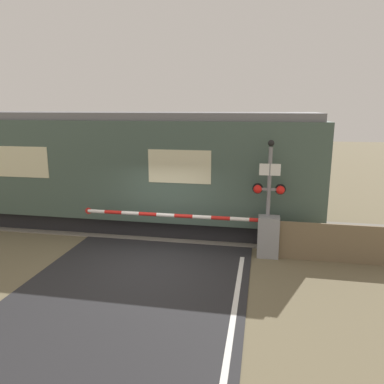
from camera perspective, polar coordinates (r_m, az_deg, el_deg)
ground_plane at (r=10.45m, az=-6.39°, el=-11.04°), size 80.00×80.00×0.00m
track_bed at (r=13.51m, az=-2.14°, el=-5.24°), size 36.00×3.20×0.13m
train at (r=14.94m, az=-21.17°, el=3.70°), size 19.55×3.02×4.04m
crossing_barrier at (r=10.95m, az=9.01°, el=-6.14°), size 5.89×0.44×1.20m
signal_post at (r=10.76m, az=11.64°, el=0.16°), size 0.93×0.26×3.34m
roadside_fence at (r=11.18m, az=22.52°, el=-7.34°), size 3.81×0.06×1.10m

